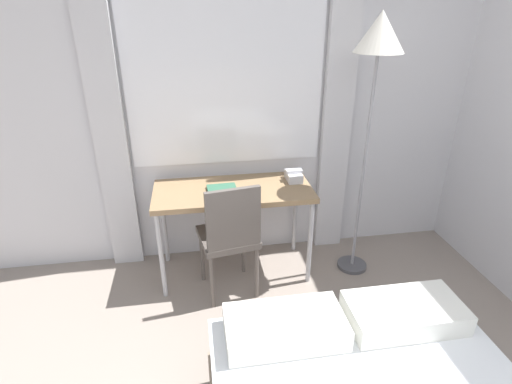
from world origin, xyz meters
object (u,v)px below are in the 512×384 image
(desk, at_px, (233,197))
(standing_lamp, at_px, (378,52))
(book, at_px, (222,189))
(telephone, at_px, (294,176))
(desk_chair, at_px, (230,233))

(desk, bearing_deg, standing_lamp, -6.33)
(book, bearing_deg, telephone, 10.26)
(standing_lamp, height_order, telephone, standing_lamp)
(standing_lamp, xyz_separation_m, book, (-1.07, 0.09, -0.97))
(desk, height_order, book, book)
(standing_lamp, relative_size, book, 8.89)
(telephone, relative_size, book, 0.79)
(desk_chair, bearing_deg, standing_lamp, 0.15)
(desk_chair, distance_m, book, 0.36)
(standing_lamp, distance_m, book, 1.45)
(desk, xyz_separation_m, desk_chair, (-0.06, -0.29, -0.15))
(telephone, bearing_deg, standing_lamp, -21.74)
(book, bearing_deg, desk_chair, -84.53)
(desk_chair, relative_size, telephone, 5.27)
(desk, xyz_separation_m, book, (-0.09, -0.02, 0.08))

